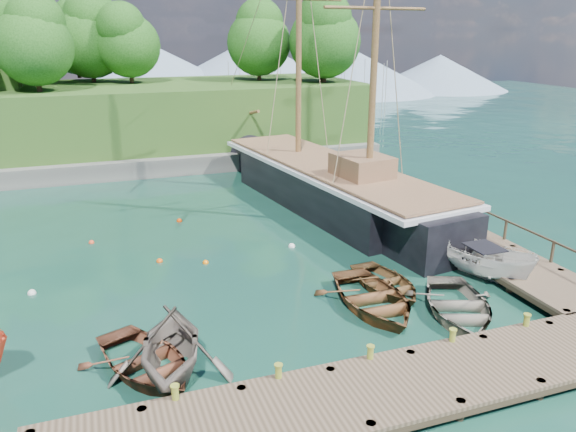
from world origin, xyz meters
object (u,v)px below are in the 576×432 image
at_px(rowboat_1, 173,374).
at_px(rowboat_4, 385,290).
at_px(rowboat_2, 372,308).
at_px(rowboat_3, 457,315).
at_px(rowboat_0, 146,371).
at_px(cabin_boat_white, 481,277).
at_px(schooner, 330,189).

relative_size(rowboat_1, rowboat_4, 1.10).
bearing_deg(rowboat_2, rowboat_3, -28.15).
relative_size(rowboat_0, rowboat_2, 0.89).
distance_m(rowboat_1, rowboat_2, 8.20).
relative_size(rowboat_0, cabin_boat_white, 0.95).
bearing_deg(rowboat_4, rowboat_0, -169.24).
height_order(rowboat_3, cabin_boat_white, cabin_boat_white).
height_order(cabin_boat_white, schooner, schooner).
bearing_deg(rowboat_4, rowboat_2, -139.26).
distance_m(rowboat_1, rowboat_4, 9.75).
bearing_deg(rowboat_4, rowboat_3, -66.24).
distance_m(rowboat_3, rowboat_4, 3.21).
xyz_separation_m(rowboat_3, rowboat_4, (-1.49, 2.84, 0.00)).
xyz_separation_m(rowboat_0, rowboat_1, (0.77, -0.45, 0.00)).
bearing_deg(rowboat_4, cabin_boat_white, -7.94).
relative_size(rowboat_0, rowboat_4, 1.12).
relative_size(rowboat_1, rowboat_2, 0.88).
distance_m(rowboat_2, schooner, 13.22).
distance_m(rowboat_1, cabin_boat_white, 14.08).
bearing_deg(schooner, rowboat_3, -101.65).
relative_size(rowboat_2, cabin_boat_white, 1.07).
relative_size(rowboat_1, schooner, 0.16).
bearing_deg(rowboat_1, rowboat_4, 31.51).
bearing_deg(rowboat_2, rowboat_0, -169.13).
bearing_deg(cabin_boat_white, rowboat_4, 155.86).
bearing_deg(rowboat_0, rowboat_2, -13.30).
height_order(rowboat_2, rowboat_3, rowboat_2).
xyz_separation_m(rowboat_2, rowboat_3, (2.75, -1.59, 0.00)).
bearing_deg(rowboat_0, rowboat_3, -23.31).
distance_m(rowboat_1, schooner, 18.65).
relative_size(rowboat_3, rowboat_4, 1.20).
distance_m(rowboat_2, rowboat_3, 3.18).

